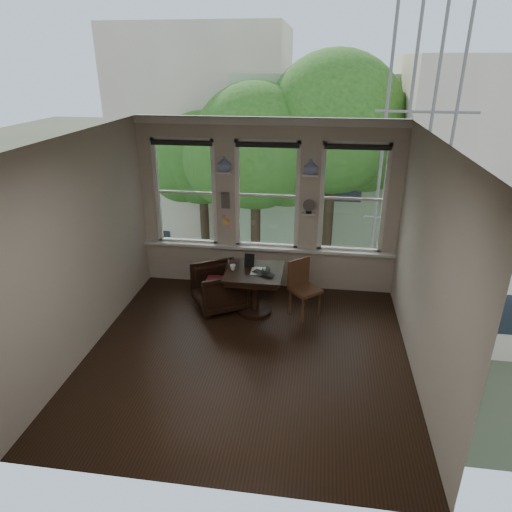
% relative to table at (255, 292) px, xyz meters
% --- Properties ---
extents(ground, '(4.50, 4.50, 0.00)m').
position_rel_table_xyz_m(ground, '(0.07, -1.18, -0.38)').
color(ground, black).
rests_on(ground, ground).
extents(ceiling, '(4.50, 4.50, 0.00)m').
position_rel_table_xyz_m(ceiling, '(0.07, -1.18, 2.62)').
color(ceiling, silver).
rests_on(ceiling, ground).
extents(wall_back, '(4.50, 0.00, 4.50)m').
position_rel_table_xyz_m(wall_back, '(0.07, 1.07, 1.12)').
color(wall_back, beige).
rests_on(wall_back, ground).
extents(wall_front, '(4.50, 0.00, 4.50)m').
position_rel_table_xyz_m(wall_front, '(0.07, -3.43, 1.12)').
color(wall_front, beige).
rests_on(wall_front, ground).
extents(wall_left, '(0.00, 4.50, 4.50)m').
position_rel_table_xyz_m(wall_left, '(-2.18, -1.18, 1.12)').
color(wall_left, beige).
rests_on(wall_left, ground).
extents(wall_right, '(0.00, 4.50, 4.50)m').
position_rel_table_xyz_m(wall_right, '(2.32, -1.18, 1.12)').
color(wall_right, beige).
rests_on(wall_right, ground).
extents(window_left, '(1.10, 0.12, 1.90)m').
position_rel_table_xyz_m(window_left, '(-1.38, 1.07, 1.32)').
color(window_left, white).
rests_on(window_left, ground).
extents(window_center, '(1.10, 0.12, 1.90)m').
position_rel_table_xyz_m(window_center, '(0.07, 1.07, 1.32)').
color(window_center, white).
rests_on(window_center, ground).
extents(window_right, '(1.10, 0.12, 1.90)m').
position_rel_table_xyz_m(window_right, '(1.52, 1.07, 1.32)').
color(window_right, white).
rests_on(window_right, ground).
extents(shelf_left, '(0.26, 0.16, 0.03)m').
position_rel_table_xyz_m(shelf_left, '(-0.66, 0.97, 1.73)').
color(shelf_left, white).
rests_on(shelf_left, ground).
extents(shelf_right, '(0.26, 0.16, 0.03)m').
position_rel_table_xyz_m(shelf_right, '(0.79, 0.97, 1.73)').
color(shelf_right, white).
rests_on(shelf_right, ground).
extents(intercom, '(0.14, 0.06, 0.28)m').
position_rel_table_xyz_m(intercom, '(-0.66, 1.00, 1.23)').
color(intercom, '#59544F').
rests_on(intercom, ground).
extents(sticky_notes, '(0.16, 0.01, 0.24)m').
position_rel_table_xyz_m(sticky_notes, '(-0.66, 1.01, 0.88)').
color(sticky_notes, pink).
rests_on(sticky_notes, ground).
extents(desk_fan, '(0.20, 0.20, 0.24)m').
position_rel_table_xyz_m(desk_fan, '(0.79, 0.95, 1.16)').
color(desk_fan, '#59544F').
rests_on(desk_fan, ground).
extents(vase_left, '(0.24, 0.24, 0.25)m').
position_rel_table_xyz_m(vase_left, '(-0.66, 0.97, 1.86)').
color(vase_left, white).
rests_on(vase_left, shelf_left).
extents(vase_right, '(0.24, 0.24, 0.25)m').
position_rel_table_xyz_m(vase_right, '(0.79, 0.97, 1.86)').
color(vase_right, white).
rests_on(vase_right, shelf_right).
extents(table, '(0.90, 0.90, 0.75)m').
position_rel_table_xyz_m(table, '(0.00, 0.00, 0.00)').
color(table, black).
rests_on(table, ground).
extents(armchair_left, '(1.09, 1.08, 0.73)m').
position_rel_table_xyz_m(armchair_left, '(-0.61, 0.08, -0.01)').
color(armchair_left, black).
rests_on(armchair_left, ground).
extents(cushion_red, '(0.45, 0.45, 0.06)m').
position_rel_table_xyz_m(cushion_red, '(-0.61, 0.08, 0.08)').
color(cushion_red, maroon).
rests_on(cushion_red, armchair_left).
extents(side_chair_right, '(0.59, 0.59, 0.92)m').
position_rel_table_xyz_m(side_chair_right, '(0.82, 0.03, 0.09)').
color(side_chair_right, '#4D351B').
rests_on(side_chair_right, ground).
extents(laptop, '(0.42, 0.36, 0.03)m').
position_rel_table_xyz_m(laptop, '(0.13, -0.16, 0.39)').
color(laptop, black).
rests_on(laptop, table).
extents(mug, '(0.12, 0.12, 0.09)m').
position_rel_table_xyz_m(mug, '(-0.35, -0.02, 0.42)').
color(mug, white).
rests_on(mug, table).
extents(drinking_glass, '(0.16, 0.16, 0.10)m').
position_rel_table_xyz_m(drinking_glass, '(0.19, -0.09, 0.43)').
color(drinking_glass, white).
rests_on(drinking_glass, table).
extents(tablet, '(0.16, 0.08, 0.22)m').
position_rel_table_xyz_m(tablet, '(-0.11, 0.16, 0.48)').
color(tablet, black).
rests_on(tablet, table).
extents(papers, '(0.23, 0.31, 0.00)m').
position_rel_table_xyz_m(papers, '(0.06, -0.01, 0.38)').
color(papers, silver).
rests_on(papers, table).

